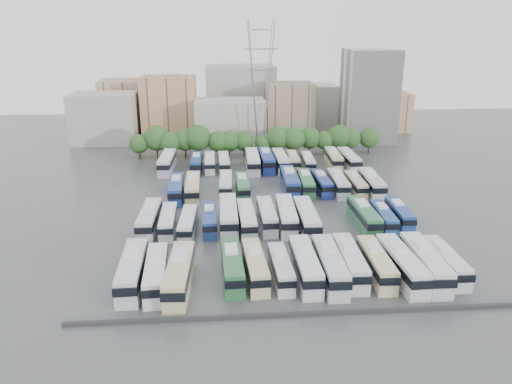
{
  "coord_description": "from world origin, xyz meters",
  "views": [
    {
      "loc": [
        -9.56,
        -83.79,
        33.15
      ],
      "look_at": [
        -2.76,
        4.26,
        3.0
      ],
      "focal_mm": 35.0,
      "sensor_mm": 36.0,
      "label": 1
    }
  ],
  "objects": [
    {
      "name": "bus_r0_s10",
      "position": [
        11.6,
        -23.74,
        1.89
      ],
      "size": [
        2.92,
        12.29,
        3.84
      ],
      "rotation": [
        0.0,
        0.0,
        -0.02
      ],
      "color": "beige",
      "rests_on": "ground"
    },
    {
      "name": "bus_r2_s13",
      "position": [
        21.44,
        10.96,
        2.02
      ],
      "size": [
        3.4,
        13.21,
        4.11
      ],
      "rotation": [
        0.0,
        0.0,
        -0.04
      ],
      "color": "silver",
      "rests_on": "ground"
    },
    {
      "name": "bus_r0_s0",
      "position": [
        -21.35,
        -23.63,
        2.08
      ],
      "size": [
        3.31,
        13.56,
        4.23
      ],
      "rotation": [
        0.0,
        0.0,
        0.03
      ],
      "color": "silver",
      "rests_on": "ground"
    },
    {
      "name": "bus_r0_s2",
      "position": [
        -15.05,
        -25.27,
        2.08
      ],
      "size": [
        3.59,
        13.62,
        4.23
      ],
      "rotation": [
        0.0,
        0.0,
        -0.05
      ],
      "color": "beige",
      "rests_on": "ground"
    },
    {
      "name": "bus_r0_s7",
      "position": [
        1.79,
        -23.74,
        2.01
      ],
      "size": [
        2.86,
        13.03,
        4.09
      ],
      "rotation": [
        0.0,
        0.0,
        0.0
      ],
      "color": "silver",
      "rests_on": "ground"
    },
    {
      "name": "bus_r0_s6",
      "position": [
        -1.55,
        -23.77,
        1.69
      ],
      "size": [
        2.65,
        11.02,
        3.44
      ],
      "rotation": [
        0.0,
        0.0,
        0.02
      ],
      "color": "silver",
      "rests_on": "ground"
    },
    {
      "name": "bus_r3_s12",
      "position": [
        18.11,
        30.99,
        1.92
      ],
      "size": [
        3.27,
        12.58,
        3.91
      ],
      "rotation": [
        0.0,
        0.0,
        -0.04
      ],
      "color": "beige",
      "rests_on": "ground"
    },
    {
      "name": "bus_r2_s2",
      "position": [
        -14.86,
        11.03,
        1.98
      ],
      "size": [
        3.02,
        12.88,
        4.03
      ],
      "rotation": [
        0.0,
        0.0,
        0.02
      ],
      "color": "beige",
      "rests_on": "ground"
    },
    {
      "name": "bus_r3_s6",
      "position": [
        -1.63,
        29.62,
        2.11
      ],
      "size": [
        3.23,
        13.72,
        4.29
      ],
      "rotation": [
        0.0,
        0.0,
        -0.02
      ],
      "color": "silver",
      "rests_on": "ground"
    },
    {
      "name": "bus_r0_s13",
      "position": [
        21.33,
        -23.86,
        1.81
      ],
      "size": [
        2.6,
        11.79,
        3.7
      ],
      "rotation": [
        0.0,
        0.0,
        -0.0
      ],
      "color": "silver",
      "rests_on": "ground"
    },
    {
      "name": "bus_r2_s1",
      "position": [
        -18.13,
        10.86,
        1.9
      ],
      "size": [
        3.01,
        12.42,
        3.88
      ],
      "rotation": [
        0.0,
        0.0,
        0.03
      ],
      "color": "navy",
      "rests_on": "ground"
    },
    {
      "name": "bus_r1_s2",
      "position": [
        -14.92,
        -7.07,
        1.7
      ],
      "size": [
        2.95,
        11.15,
        3.47
      ],
      "rotation": [
        0.0,
        0.0,
        -0.05
      ],
      "color": "silver",
      "rests_on": "ground"
    },
    {
      "name": "apartment_tower",
      "position": [
        34.0,
        58.0,
        13.0
      ],
      "size": [
        14.0,
        14.0,
        26.0
      ],
      "primitive_type": "cube",
      "color": "silver",
      "rests_on": "ground"
    },
    {
      "name": "ground",
      "position": [
        0.0,
        0.0,
        0.0
      ],
      "size": [
        220.0,
        220.0,
        0.0
      ],
      "primitive_type": "plane",
      "color": "#424447",
      "rests_on": "ground"
    },
    {
      "name": "bus_r2_s11",
      "position": [
        14.75,
        11.99,
        1.9
      ],
      "size": [
        3.11,
        12.4,
        3.87
      ],
      "rotation": [
        0.0,
        0.0,
        -0.03
      ],
      "color": "silver",
      "rests_on": "ground"
    },
    {
      "name": "bus_r0_s8",
      "position": [
        5.05,
        -24.17,
        2.06
      ],
      "size": [
        3.17,
        13.41,
        4.19
      ],
      "rotation": [
        0.0,
        0.0,
        -0.02
      ],
      "color": "silver",
      "rests_on": "ground"
    },
    {
      "name": "bus_r1_s1",
      "position": [
        -18.25,
        -5.8,
        1.73
      ],
      "size": [
        2.59,
        11.28,
        3.53
      ],
      "rotation": [
        0.0,
        0.0,
        0.01
      ],
      "color": "silver",
      "rests_on": "ground"
    },
    {
      "name": "bus_r0_s11",
      "position": [
        14.82,
        -24.71,
        2.06
      ],
      "size": [
        3.36,
        13.49,
        4.21
      ],
      "rotation": [
        0.0,
        0.0,
        0.03
      ],
      "color": "silver",
      "rests_on": "ground"
    },
    {
      "name": "bus_r1_s8",
      "position": [
        4.86,
        -7.06,
        2.05
      ],
      "size": [
        3.11,
        13.36,
        4.18
      ],
      "rotation": [
        0.0,
        0.0,
        -0.02
      ],
      "color": "silver",
      "rests_on": "ground"
    },
    {
      "name": "bus_r3_s10",
      "position": [
        11.55,
        29.36,
        1.69
      ],
      "size": [
        2.88,
        11.04,
        3.44
      ],
      "rotation": [
        0.0,
        0.0,
        -0.05
      ],
      "color": "silver",
      "rests_on": "ground"
    },
    {
      "name": "bus_r2_s12",
      "position": [
        18.24,
        11.34,
        1.74
      ],
      "size": [
        2.58,
        11.33,
        3.55
      ],
      "rotation": [
        0.0,
        0.0,
        -0.01
      ],
      "color": "beige",
      "rests_on": "ground"
    },
    {
      "name": "bus_r3_s8",
      "position": [
        5.05,
        29.95,
        1.98
      ],
      "size": [
        3.04,
        12.88,
        4.03
      ],
      "rotation": [
        0.0,
        0.0,
        0.02
      ],
      "color": "silver",
      "rests_on": "ground"
    },
    {
      "name": "electricity_pylon",
      "position": [
        2.0,
        50.0,
        18.66
      ],
      "size": [
        9.0,
        6.91,
        33.83
      ],
      "color": "slate",
      "rests_on": "ground"
    },
    {
      "name": "bus_r1_s3",
      "position": [
        -11.38,
        -5.38,
        1.67
      ],
      "size": [
        2.6,
        10.87,
        3.4
      ],
      "rotation": [
        0.0,
        0.0,
        0.02
      ],
      "color": "navy",
      "rests_on": "ground"
    },
    {
      "name": "bus_r0_s9",
      "position": [
        8.09,
        -23.16,
        1.95
      ],
      "size": [
        3.14,
        12.76,
        3.98
      ],
      "rotation": [
        0.0,
        0.0,
        -0.03
      ],
      "color": "silver",
      "rests_on": "ground"
    },
    {
      "name": "bus_r2_s9",
      "position": [
        8.12,
        12.66,
        1.85
      ],
      "size": [
        3.22,
        12.14,
        3.77
      ],
      "rotation": [
        0.0,
        0.0,
        -0.05
      ],
      "color": "#2F6D42",
      "rests_on": "ground"
    },
    {
      "name": "bus_r1_s7",
      "position": [
        1.7,
        -5.35,
        2.02
      ],
      "size": [
        3.39,
        13.2,
        4.11
      ],
      "rotation": [
        0.0,
        0.0,
        -0.04
      ],
      "color": "white",
      "rests_on": "ground"
    },
    {
      "name": "bus_r1_s0",
      "position": [
        -21.42,
        -5.08,
        1.96
      ],
      "size": [
        3.06,
        12.77,
        3.99
      ],
      "rotation": [
        0.0,
        0.0,
        -0.02
      ],
      "color": "silver",
      "rests_on": "ground"
    },
    {
      "name": "bus_r2_s5",
      "position": [
        -4.92,
        11.83,
        1.76
      ],
      "size": [
        2.61,
        11.48,
        3.59
      ],
      "rotation": [
        0.0,
        0.0,
        0.01
      ],
      "color": "#2E6D3F",
      "rests_on": "ground"
    },
    {
      "name": "bus_r1_s11",
      "position": [
        14.86,
        -6.52,
        1.95
      ],
      "size": [
        2.95,
        12.68,
        3.97
      ],
      "rotation": [
        0.0,
        0.0,
        0.02
      ],
      "color": "#2F6F45",
      "rests_on": "ground"
    },
    {
      "name": "bus_r0_s4",
      "position": [
        -8.12,
        -23.03,
        1.9
      ],
      "size": [
        3.12,
        12.42,
        3.87
      ],
      "rotation": [
        0.0,
        0.0,
        0.04
      ],
      "color": "#2A6338",
      "rests_on": "ground"
    },
    {
      "name": "bus_r0_s12",
      "position": [
        18.11,
        -24.61,
        2.1
      ],
      "size": [
        3.38,
        13.74,
        4.28
      ],
      "rotation": [
        0.0,
        0.0,
        -0.03
      ],
      "color": "silver",
      "rests_on": "ground"
    },
    {
      "name": "bus_r0_s1",
      "position": [
        -18.15,
        -24.44,
        1.93
      ],
      "size": [
        3.35,
        12.66,
        3.94
      ],
      "rotation": [
        0.0,
        0.0,
        0.05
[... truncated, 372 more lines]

